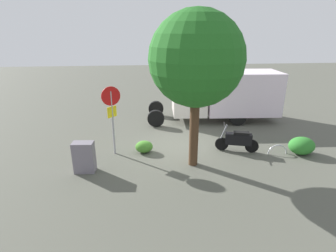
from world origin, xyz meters
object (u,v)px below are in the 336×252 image
at_px(bike_rack_hoop, 277,154).
at_px(utility_cabinet, 84,157).
at_px(motorcycle, 238,140).
at_px(street_tree, 197,60).
at_px(box_truck_near, 224,93).
at_px(stop_sign, 112,110).

bearing_deg(bike_rack_hoop, utility_cabinet, 4.98).
distance_m(motorcycle, street_tree, 4.14).
bearing_deg(bike_rack_hoop, box_truck_near, -78.47).
bearing_deg(box_truck_near, street_tree, 65.59).
distance_m(street_tree, utility_cabinet, 5.26).
xyz_separation_m(box_truck_near, street_tree, (2.75, 5.15, 2.39)).
distance_m(stop_sign, utility_cabinet, 2.15).
xyz_separation_m(stop_sign, utility_cabinet, (0.95, 1.41, -1.32)).
distance_m(street_tree, bike_rack_hoop, 5.43).
bearing_deg(motorcycle, street_tree, 41.11).
bearing_deg(street_tree, bike_rack_hoop, -171.92).
relative_size(motorcycle, bike_rack_hoop, 2.08).
height_order(motorcycle, stop_sign, stop_sign).
height_order(box_truck_near, stop_sign, stop_sign).
relative_size(motorcycle, stop_sign, 0.62).
height_order(motorcycle, utility_cabinet, motorcycle).
height_order(box_truck_near, motorcycle, box_truck_near).
distance_m(utility_cabinet, bike_rack_hoop, 7.77).
distance_m(box_truck_near, bike_rack_hoop, 4.97).
xyz_separation_m(stop_sign, bike_rack_hoop, (-6.78, 0.74, -1.90)).
relative_size(stop_sign, street_tree, 0.51).
relative_size(street_tree, bike_rack_hoop, 6.60).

